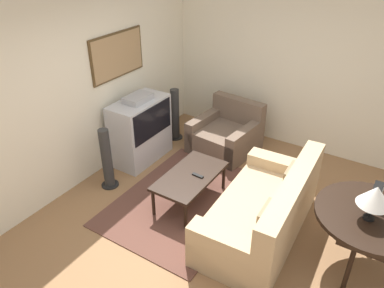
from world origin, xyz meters
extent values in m
plane|color=#8E6642|center=(0.00, 0.00, 0.00)|extent=(12.00, 12.00, 0.00)
cube|color=beige|center=(0.00, 2.13, 1.35)|extent=(12.00, 0.06, 2.70)
cube|color=#4C381E|center=(0.86, 2.08, 1.66)|extent=(1.06, 0.03, 0.65)
cube|color=#A37F56|center=(0.86, 2.07, 1.66)|extent=(1.01, 0.01, 0.60)
cube|color=beige|center=(2.63, 0.00, 1.35)|extent=(0.06, 12.00, 2.70)
cube|color=brown|center=(0.30, 0.57, 0.01)|extent=(2.23, 1.61, 0.01)
cube|color=#B7B7BC|center=(0.86, 1.76, 0.23)|extent=(0.97, 0.52, 0.45)
cube|color=#B7B7BC|center=(0.86, 1.76, 0.73)|extent=(0.97, 0.52, 0.55)
cube|color=black|center=(0.86, 1.50, 0.73)|extent=(0.88, 0.01, 0.49)
cube|color=#9E9EA3|center=(0.86, 1.76, 1.05)|extent=(0.44, 0.28, 0.09)
cube|color=tan|center=(0.31, -0.51, 0.21)|extent=(1.94, 1.02, 0.42)
cube|color=tan|center=(0.32, -0.87, 0.66)|extent=(1.91, 0.30, 0.48)
cube|color=tan|center=(1.14, -0.48, 0.29)|extent=(0.28, 0.95, 0.58)
cube|color=tan|center=(-0.52, -0.55, 0.29)|extent=(0.28, 0.95, 0.58)
cube|color=#877154|center=(0.75, -0.72, 0.59)|extent=(0.36, 0.13, 0.34)
cube|color=#877154|center=(-0.11, -0.76, 0.59)|extent=(0.36, 0.13, 0.34)
cube|color=brown|center=(1.79, 0.75, 0.20)|extent=(1.06, 1.04, 0.41)
cube|color=brown|center=(2.18, 0.70, 0.61)|extent=(0.28, 0.96, 0.40)
cube|color=brown|center=(1.83, 1.14, 0.27)|extent=(0.98, 0.26, 0.55)
cube|color=brown|center=(1.75, 0.35, 0.27)|extent=(0.98, 0.26, 0.55)
cube|color=black|center=(0.33, 0.49, 0.42)|extent=(1.09, 0.59, 0.04)
cylinder|color=black|center=(-0.16, 0.25, 0.20)|extent=(0.04, 0.04, 0.40)
cylinder|color=black|center=(0.83, 0.25, 0.20)|extent=(0.04, 0.04, 0.40)
cylinder|color=black|center=(-0.16, 0.74, 0.20)|extent=(0.04, 0.04, 0.40)
cylinder|color=black|center=(0.83, 0.74, 0.20)|extent=(0.04, 0.04, 0.40)
cylinder|color=black|center=(0.36, -1.69, 0.74)|extent=(1.14, 1.14, 0.04)
cube|color=black|center=(0.36, -1.69, 0.68)|extent=(0.97, 0.46, 0.08)
cylinder|color=black|center=(-0.04, -1.63, 0.36)|extent=(0.05, 0.05, 0.72)
cylinder|color=black|center=(0.76, -1.63, 0.36)|extent=(0.05, 0.05, 0.72)
cylinder|color=black|center=(0.26, -1.66, 0.78)|extent=(0.11, 0.11, 0.02)
cylinder|color=black|center=(0.26, -1.66, 0.95)|extent=(0.02, 0.02, 0.33)
cone|color=silver|center=(0.26, -1.66, 1.05)|extent=(0.32, 0.32, 0.21)
cube|color=black|center=(0.55, -1.66, 0.88)|extent=(0.17, 0.09, 0.23)
cylinder|color=white|center=(0.55, -1.71, 0.92)|extent=(0.12, 0.01, 0.12)
cube|color=black|center=(0.36, 0.39, 0.45)|extent=(0.05, 0.16, 0.02)
cylinder|color=black|center=(0.02, 1.68, 0.01)|extent=(0.25, 0.25, 0.02)
cylinder|color=#2D2D2D|center=(0.02, 1.68, 0.46)|extent=(0.15, 0.15, 0.92)
cylinder|color=black|center=(1.70, 1.68, 0.01)|extent=(0.25, 0.25, 0.02)
cylinder|color=#2D2D2D|center=(1.70, 1.68, 0.46)|extent=(0.15, 0.15, 0.92)
camera|label=1|loc=(-3.07, -1.70, 3.29)|focal=35.00mm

